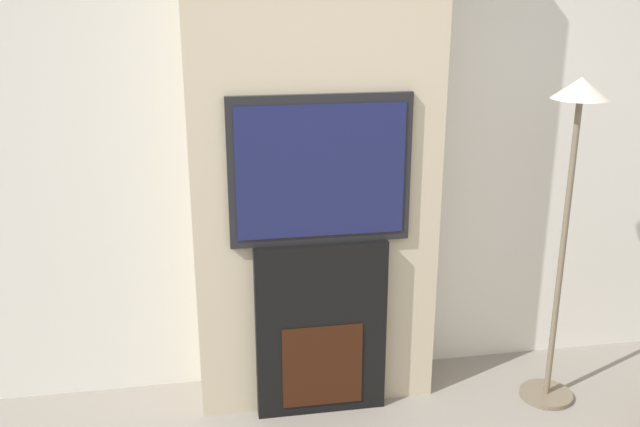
{
  "coord_description": "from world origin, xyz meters",
  "views": [
    {
      "loc": [
        -0.55,
        -1.48,
        2.1
      ],
      "look_at": [
        0.0,
        1.66,
        1.04
      ],
      "focal_mm": 40.0,
      "sensor_mm": 36.0,
      "label": 1
    }
  ],
  "objects": [
    {
      "name": "chimney_breast",
      "position": [
        0.0,
        1.83,
        1.35
      ],
      "size": [
        1.19,
        0.34,
        2.7
      ],
      "color": "beige",
      "rests_on": "ground_plane"
    },
    {
      "name": "floor_lamp",
      "position": [
        1.19,
        1.53,
        1.22
      ],
      "size": [
        0.27,
        0.27,
        1.67
      ],
      "color": "#726651",
      "rests_on": "ground_plane"
    },
    {
      "name": "television",
      "position": [
        0.0,
        1.65,
        1.26
      ],
      "size": [
        0.85,
        0.07,
        0.71
      ],
      "color": "black",
      "rests_on": "fireplace"
    },
    {
      "name": "wall_back",
      "position": [
        0.0,
        2.03,
        1.35
      ],
      "size": [
        6.0,
        0.06,
        2.7
      ],
      "color": "silver",
      "rests_on": "ground_plane"
    },
    {
      "name": "fireplace",
      "position": [
        0.0,
        1.66,
        0.45
      ],
      "size": [
        0.65,
        0.15,
        0.9
      ],
      "color": "black",
      "rests_on": "ground_plane"
    }
  ]
}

